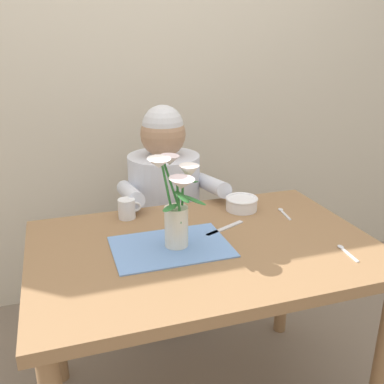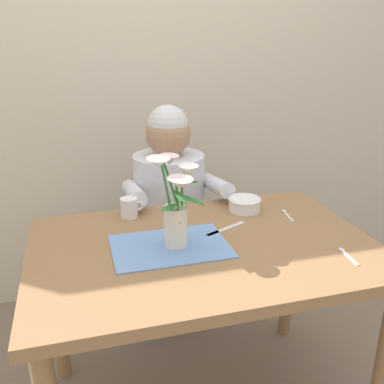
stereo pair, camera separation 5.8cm
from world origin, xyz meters
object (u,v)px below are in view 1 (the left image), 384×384
Objects in this scene: flower_vase at (177,202)px; dinner_knife at (225,228)px; ceramic_bowl at (242,203)px; ceramic_mug at (127,209)px; seated_person at (165,222)px.

dinner_knife is (0.21, 0.09, -0.17)m from flower_vase.
dinner_knife is (-0.14, -0.16, -0.03)m from ceramic_bowl.
flower_vase reaches higher than ceramic_mug.
flower_vase is 1.70× the size of dinner_knife.
ceramic_mug is (-0.33, 0.22, 0.04)m from dinner_knife.
dinner_knife is (0.10, -0.52, 0.18)m from seated_person.
seated_person is 0.44m from ceramic_mug.
flower_vase is 3.48× the size of ceramic_mug.
ceramic_mug reaches higher than ceramic_bowl.
ceramic_mug is (-0.23, -0.31, 0.22)m from seated_person.
seated_person is at bearing 76.17° from dinner_knife.
ceramic_mug reaches higher than dinner_knife.
seated_person is 0.71m from flower_vase.
seated_person reaches higher than ceramic_mug.
ceramic_mug is at bearing 122.13° from dinner_knife.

